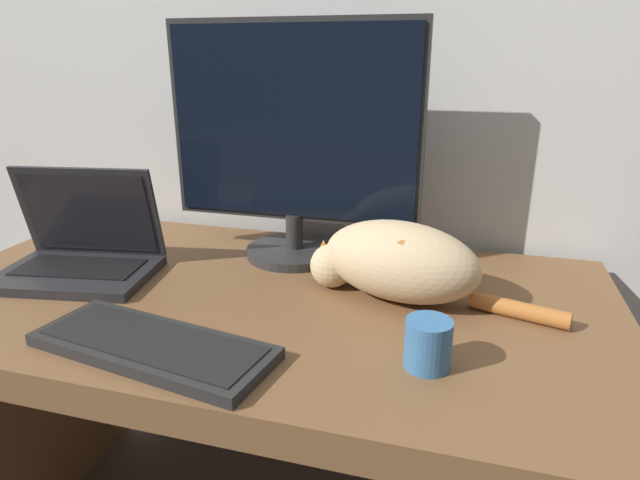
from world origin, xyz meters
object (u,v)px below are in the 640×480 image
object	(u,v)px
external_keyboard	(153,346)
cat	(397,260)
monitor	(293,142)
laptop	(81,254)
coffee_mug	(428,344)

from	to	relation	value
external_keyboard	cat	world-z (taller)	cat
monitor	laptop	bearing A→B (deg)	-149.80
cat	external_keyboard	bearing A→B (deg)	-122.18
laptop	monitor	bearing A→B (deg)	20.77
external_keyboard	laptop	bearing A→B (deg)	152.56
monitor	coffee_mug	size ratio (longest dim) A/B	7.41
monitor	cat	bearing A→B (deg)	-31.96
monitor	cat	size ratio (longest dim) A/B	1.17
external_keyboard	coffee_mug	world-z (taller)	coffee_mug
laptop	cat	distance (m)	0.68
monitor	external_keyboard	xyz separation A→B (m)	(-0.08, -0.48, -0.26)
monitor	external_keyboard	world-z (taller)	monitor
laptop	cat	xyz separation A→B (m)	(0.67, 0.07, 0.03)
laptop	coffee_mug	size ratio (longest dim) A/B	4.43
cat	coffee_mug	world-z (taller)	cat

